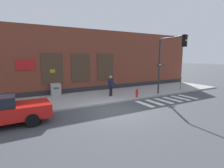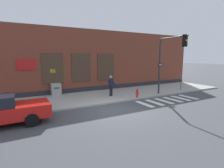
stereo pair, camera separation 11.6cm
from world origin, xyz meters
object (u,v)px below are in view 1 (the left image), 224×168
at_px(busker, 111,85).
at_px(utility_box, 56,89).
at_px(traffic_light, 169,55).
at_px(parking_meter, 181,81).
at_px(fire_hydrant, 137,93).

height_order(busker, utility_box, busker).
xyz_separation_m(traffic_light, parking_meter, (3.11, 1.24, -2.49)).
height_order(parking_meter, fire_hydrant, parking_meter).
height_order(parking_meter, utility_box, parking_meter).
relative_size(busker, utility_box, 1.66).
xyz_separation_m(traffic_light, fire_hydrant, (-2.57, 0.87, -3.09)).
bearing_deg(traffic_light, busker, 151.75).
bearing_deg(traffic_light, utility_box, 149.67).
distance_m(traffic_light, utility_box, 10.03).
distance_m(busker, parking_meter, 7.43).
height_order(busker, traffic_light, traffic_light).
bearing_deg(fire_hydrant, utility_box, 145.19).
xyz_separation_m(busker, parking_meter, (7.36, -1.04, -0.04)).
bearing_deg(fire_hydrant, parking_meter, 3.75).
height_order(busker, fire_hydrant, busker).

